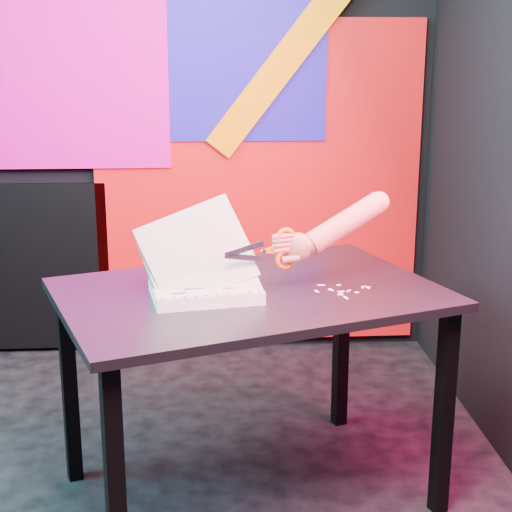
{
  "coord_description": "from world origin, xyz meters",
  "views": [
    {
      "loc": [
        0.4,
        -2.35,
        1.53
      ],
      "look_at": [
        0.55,
        0.07,
        0.87
      ],
      "focal_mm": 55.0,
      "sensor_mm": 36.0,
      "label": 1
    }
  ],
  "objects": [
    {
      "name": "backdrop",
      "position": [
        0.06,
        1.46,
        0.96
      ],
      "size": [
        2.88,
        0.05,
        2.08
      ],
      "color": "red",
      "rests_on": "ground"
    },
    {
      "name": "paper_clippings",
      "position": [
        0.83,
        0.07,
        0.75
      ],
      "size": [
        0.19,
        0.16,
        0.0
      ],
      "color": "white",
      "rests_on": "work_table"
    },
    {
      "name": "room",
      "position": [
        0.0,
        0.0,
        1.35
      ],
      "size": [
        3.01,
        3.01,
        2.71
      ],
      "color": "black",
      "rests_on": "ground"
    },
    {
      "name": "scissors",
      "position": [
        0.63,
        0.07,
        0.89
      ],
      "size": [
        0.24,
        0.1,
        0.14
      ],
      "rotation": [
        0.0,
        0.0,
        0.36
      ],
      "color": "silver",
      "rests_on": "printout_stack"
    },
    {
      "name": "hand_forearm",
      "position": [
        0.82,
        0.15,
        0.95
      ],
      "size": [
        0.4,
        0.19,
        0.21
      ],
      "rotation": [
        0.0,
        0.0,
        0.36
      ],
      "color": "#AE664D",
      "rests_on": "work_table"
    },
    {
      "name": "work_table",
      "position": [
        0.53,
        0.09,
        0.66
      ],
      "size": [
        1.41,
        1.17,
        0.75
      ],
      "rotation": [
        0.0,
        0.0,
        0.34
      ],
      "color": "black",
      "rests_on": "ground"
    },
    {
      "name": "printout_stack",
      "position": [
        0.38,
        0.03,
        0.78
      ],
      "size": [
        0.41,
        0.3,
        0.33
      ],
      "rotation": [
        0.0,
        0.0,
        0.17
      ],
      "color": "beige",
      "rests_on": "work_table"
    }
  ]
}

